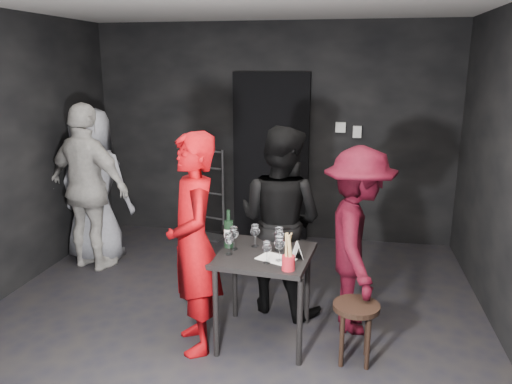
% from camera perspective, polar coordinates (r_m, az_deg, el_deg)
% --- Properties ---
extents(floor, '(4.50, 5.00, 0.02)m').
position_cam_1_polar(floor, '(4.40, -3.62, -15.59)').
color(floor, black).
rests_on(floor, ground).
extents(wall_back, '(4.50, 0.04, 2.70)m').
position_cam_1_polar(wall_back, '(6.31, 1.83, 6.74)').
color(wall_back, black).
rests_on(wall_back, ground).
extents(wall_front, '(4.50, 0.04, 2.70)m').
position_cam_1_polar(wall_front, '(1.75, -25.92, -16.27)').
color(wall_front, black).
rests_on(wall_front, ground).
extents(doorway, '(0.95, 0.10, 2.10)m').
position_cam_1_polar(doorway, '(6.30, 1.72, 3.96)').
color(doorway, black).
rests_on(doorway, ground).
extents(wallbox_upper, '(0.12, 0.06, 0.12)m').
position_cam_1_polar(wallbox_upper, '(6.18, 9.64, 7.31)').
color(wallbox_upper, '#B7B7B2').
rests_on(wallbox_upper, wall_back).
extents(wallbox_lower, '(0.10, 0.06, 0.14)m').
position_cam_1_polar(wallbox_lower, '(6.18, 11.49, 6.76)').
color(wallbox_lower, '#B7B7B2').
rests_on(wallbox_lower, wall_back).
extents(hand_truck, '(0.38, 0.33, 1.14)m').
position_cam_1_polar(hand_truck, '(6.56, -5.25, -3.23)').
color(hand_truck, '#B2B2B7').
rests_on(hand_truck, floor).
extents(tasting_table, '(0.72, 0.72, 0.75)m').
position_cam_1_polar(tasting_table, '(4.00, 0.98, -8.30)').
color(tasting_table, black).
rests_on(tasting_table, floor).
extents(stool, '(0.35, 0.35, 0.47)m').
position_cam_1_polar(stool, '(3.91, 11.34, -13.70)').
color(stool, black).
rests_on(stool, floor).
extents(server_red, '(0.75, 0.86, 1.98)m').
position_cam_1_polar(server_red, '(3.82, -7.20, -4.12)').
color(server_red, '#9F050A').
rests_on(server_red, floor).
extents(woman_black, '(1.05, 0.82, 1.90)m').
position_cam_1_polar(woman_black, '(4.42, 2.80, -1.94)').
color(woman_black, black).
rests_on(woman_black, floor).
extents(man_maroon, '(0.59, 1.10, 1.64)m').
position_cam_1_polar(man_maroon, '(4.20, 11.53, -5.03)').
color(man_maroon, '#3A0611').
rests_on(man_maroon, floor).
extents(bystander_cream, '(1.41, 0.96, 2.19)m').
position_cam_1_polar(bystander_cream, '(5.61, -18.76, 2.34)').
color(bystander_cream, beige).
rests_on(bystander_cream, floor).
extents(bystander_grey, '(1.01, 0.59, 2.02)m').
position_cam_1_polar(bystander_grey, '(5.84, -18.14, 1.98)').
color(bystander_grey, gray).
rests_on(bystander_grey, floor).
extents(tasting_mat, '(0.33, 0.28, 0.00)m').
position_cam_1_polar(tasting_mat, '(3.85, 2.32, -7.63)').
color(tasting_mat, white).
rests_on(tasting_mat, tasting_table).
extents(wine_glass_a, '(0.09, 0.09, 0.19)m').
position_cam_1_polar(wine_glass_a, '(3.91, -3.12, -5.80)').
color(wine_glass_a, white).
rests_on(wine_glass_a, tasting_table).
extents(wine_glass_b, '(0.10, 0.10, 0.21)m').
position_cam_1_polar(wine_glass_b, '(4.01, -2.55, -5.15)').
color(wine_glass_b, white).
rests_on(wine_glass_b, tasting_table).
extents(wine_glass_c, '(0.09, 0.09, 0.21)m').
position_cam_1_polar(wine_glass_c, '(4.07, -0.10, -4.88)').
color(wine_glass_c, white).
rests_on(wine_glass_c, tasting_table).
extents(wine_glass_d, '(0.08, 0.08, 0.19)m').
position_cam_1_polar(wine_glass_d, '(3.75, 1.24, -6.77)').
color(wine_glass_d, white).
rests_on(wine_glass_d, tasting_table).
extents(wine_glass_e, '(0.10, 0.10, 0.22)m').
position_cam_1_polar(wine_glass_e, '(3.78, 2.69, -6.32)').
color(wine_glass_e, white).
rests_on(wine_glass_e, tasting_table).
extents(wine_glass_f, '(0.10, 0.10, 0.21)m').
position_cam_1_polar(wine_glass_f, '(3.98, 2.66, -5.29)').
color(wine_glass_f, white).
rests_on(wine_glass_f, tasting_table).
extents(wine_bottle, '(0.08, 0.08, 0.31)m').
position_cam_1_polar(wine_bottle, '(4.06, -3.15, -4.69)').
color(wine_bottle, black).
rests_on(wine_bottle, tasting_table).
extents(breadstick_cup, '(0.10, 0.10, 0.30)m').
position_cam_1_polar(breadstick_cup, '(3.62, 3.73, -6.90)').
color(breadstick_cup, '#A31720').
rests_on(breadstick_cup, tasting_table).
extents(reserved_card, '(0.11, 0.15, 0.11)m').
position_cam_1_polar(reserved_card, '(3.89, 4.57, -6.63)').
color(reserved_card, white).
rests_on(reserved_card, tasting_table).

